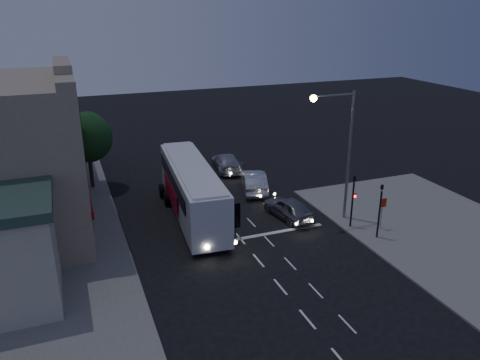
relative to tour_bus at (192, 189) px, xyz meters
name	(u,v)px	position (x,y,z in m)	size (l,w,h in m)	color
ground	(252,253)	(1.90, -6.57, -2.09)	(120.00, 120.00, 0.00)	black
sidewalk_near	(466,245)	(14.90, -10.57, -2.03)	(12.00, 24.00, 0.12)	slate
sidewalk_far	(28,232)	(-11.10, 1.43, -2.03)	(12.00, 50.00, 0.12)	slate
road_markings	(251,227)	(3.19, -3.27, -2.09)	(8.00, 30.55, 0.01)	silver
tour_bus	(192,189)	(0.00, 0.00, 0.00)	(3.59, 12.77, 3.87)	white
car_suv	(289,208)	(6.30, -2.77, -1.33)	(1.80, 4.48, 1.53)	gray
car_sedan_a	(254,181)	(6.01, 2.95, -1.26)	(1.77, 5.07, 1.67)	silver
car_sedan_b	(227,162)	(5.68, 8.70, -1.32)	(2.15, 5.30, 1.54)	#A9A9B2
traffic_signal_main	(353,195)	(9.50, -5.80, 0.33)	(0.25, 0.35, 4.10)	black
traffic_signal_side	(380,205)	(10.20, -7.77, 0.33)	(0.18, 0.15, 4.10)	black
regulatory_sign	(383,208)	(11.20, -6.81, -0.50)	(0.45, 0.12, 2.20)	slate
streetlight	(342,142)	(9.25, -4.37, 3.64)	(3.32, 0.44, 9.00)	slate
low_building_north	(20,140)	(-11.60, 13.43, 1.30)	(9.40, 9.40, 6.50)	beige
street_tree	(87,136)	(-6.30, 8.45, 2.41)	(4.00, 4.00, 6.20)	black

